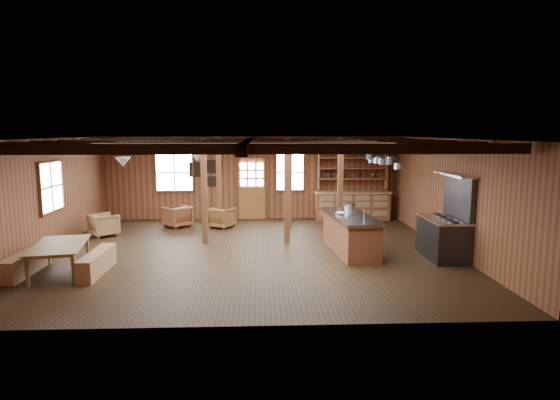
# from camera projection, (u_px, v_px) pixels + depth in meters

# --- Properties ---
(room) EXTENTS (10.04, 9.04, 2.84)m
(room) POSITION_uv_depth(u_px,v_px,m) (249.00, 196.00, 11.44)
(room) COLOR black
(room) RESTS_ON ground
(ceiling_joists) EXTENTS (9.80, 8.82, 0.18)m
(ceiling_joists) POSITION_uv_depth(u_px,v_px,m) (248.00, 143.00, 11.43)
(ceiling_joists) COLOR black
(ceiling_joists) RESTS_ON ceiling
(timber_posts) EXTENTS (3.95, 2.35, 2.80)m
(timber_posts) POSITION_uv_depth(u_px,v_px,m) (268.00, 186.00, 13.52)
(timber_posts) COLOR #482914
(timber_posts) RESTS_ON floor
(back_door) EXTENTS (1.02, 0.08, 2.15)m
(back_door) POSITION_uv_depth(u_px,v_px,m) (252.00, 193.00, 15.91)
(back_door) COLOR brown
(back_door) RESTS_ON floor
(window_back_left) EXTENTS (1.32, 0.06, 1.32)m
(window_back_left) POSITION_uv_depth(u_px,v_px,m) (174.00, 173.00, 15.71)
(window_back_left) COLOR white
(window_back_left) RESTS_ON wall_back
(window_back_right) EXTENTS (1.02, 0.06, 1.32)m
(window_back_right) POSITION_uv_depth(u_px,v_px,m) (290.00, 172.00, 15.87)
(window_back_right) COLOR white
(window_back_right) RESTS_ON wall_back
(window_left) EXTENTS (0.14, 1.24, 1.32)m
(window_left) POSITION_uv_depth(u_px,v_px,m) (51.00, 187.00, 11.69)
(window_left) COLOR white
(window_left) RESTS_ON wall_back
(notice_boards) EXTENTS (1.08, 0.03, 0.90)m
(notice_boards) POSITION_uv_depth(u_px,v_px,m) (207.00, 171.00, 15.75)
(notice_boards) COLOR silver
(notice_boards) RESTS_ON wall_back
(back_counter) EXTENTS (2.55, 0.60, 2.45)m
(back_counter) POSITION_uv_depth(u_px,v_px,m) (352.00, 202.00, 15.86)
(back_counter) COLOR brown
(back_counter) RESTS_ON floor
(pendant_lamps) EXTENTS (1.86, 2.36, 0.66)m
(pendant_lamps) POSITION_uv_depth(u_px,v_px,m) (163.00, 159.00, 12.21)
(pendant_lamps) COLOR #313134
(pendant_lamps) RESTS_ON ceiling
(pot_rack) EXTENTS (0.41, 3.00, 0.45)m
(pot_rack) POSITION_uv_depth(u_px,v_px,m) (381.00, 160.00, 11.80)
(pot_rack) COLOR #313134
(pot_rack) RESTS_ON ceiling
(kitchen_island) EXTENTS (1.12, 2.57, 1.20)m
(kitchen_island) POSITION_uv_depth(u_px,v_px,m) (350.00, 233.00, 11.55)
(kitchen_island) COLOR brown
(kitchen_island) RESTS_ON floor
(step_stool) EXTENTS (0.53, 0.46, 0.39)m
(step_stool) POSITION_uv_depth(u_px,v_px,m) (359.00, 245.00, 11.49)
(step_stool) COLOR brown
(step_stool) RESTS_ON floor
(commercial_range) EXTENTS (0.83, 1.62, 2.00)m
(commercial_range) POSITION_uv_depth(u_px,v_px,m) (446.00, 231.00, 11.01)
(commercial_range) COLOR #313134
(commercial_range) RESTS_ON floor
(dining_table) EXTENTS (1.33, 1.96, 0.64)m
(dining_table) POSITION_uv_depth(u_px,v_px,m) (62.00, 259.00, 9.82)
(dining_table) COLOR olive
(dining_table) RESTS_ON floor
(bench_wall) EXTENTS (0.31, 1.68, 0.46)m
(bench_wall) POSITION_uv_depth(u_px,v_px,m) (26.00, 263.00, 9.80)
(bench_wall) COLOR brown
(bench_wall) RESTS_ON floor
(bench_aisle) EXTENTS (0.31, 1.66, 0.46)m
(bench_aisle) POSITION_uv_depth(u_px,v_px,m) (97.00, 263.00, 9.86)
(bench_aisle) COLOR brown
(bench_aisle) RESTS_ON floor
(armchair_a) EXTENTS (1.01, 1.01, 0.66)m
(armchair_a) POSITION_uv_depth(u_px,v_px,m) (177.00, 216.00, 14.65)
(armchair_a) COLOR brown
(armchair_a) RESTS_ON floor
(armchair_b) EXTENTS (0.94, 0.95, 0.64)m
(armchair_b) POSITION_uv_depth(u_px,v_px,m) (222.00, 218.00, 14.54)
(armchair_b) COLOR brown
(armchair_b) RESTS_ON floor
(armchair_c) EXTENTS (1.00, 1.00, 0.65)m
(armchair_c) POSITION_uv_depth(u_px,v_px,m) (104.00, 225.00, 13.38)
(armchair_c) COLOR olive
(armchair_c) RESTS_ON floor
(counter_pot) EXTENTS (0.29, 0.29, 0.17)m
(counter_pot) POSITION_uv_depth(u_px,v_px,m) (350.00, 206.00, 12.24)
(counter_pot) COLOR #B7B9BE
(counter_pot) RESTS_ON kitchen_island
(bowl) EXTENTS (0.26, 0.26, 0.06)m
(bowl) POSITION_uv_depth(u_px,v_px,m) (340.00, 213.00, 11.53)
(bowl) COLOR silver
(bowl) RESTS_ON kitchen_island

